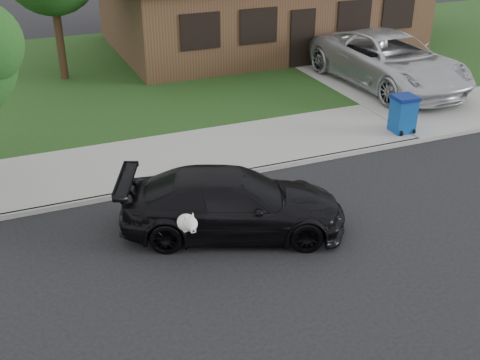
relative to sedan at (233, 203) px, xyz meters
name	(u,v)px	position (x,y,z in m)	size (l,w,h in m)	color
ground	(377,231)	(2.78, -1.15, -0.66)	(120.00, 120.00, 0.00)	black
sidewalk	(274,141)	(2.78, 3.85, -0.60)	(60.00, 3.00, 0.12)	gray
curb	(299,162)	(2.78, 2.35, -0.60)	(60.00, 0.12, 0.12)	gray
lawn	(184,66)	(2.78, 11.85, -0.60)	(60.00, 13.00, 0.13)	#193814
driveway	(360,69)	(8.78, 8.85, -0.59)	(4.50, 13.00, 0.14)	gray
sedan	(233,203)	(0.00, 0.00, 0.00)	(4.93, 3.41, 1.32)	black
minivan	(389,60)	(8.43, 6.64, 0.36)	(2.92, 6.33, 1.76)	silver
recycling_bin	(403,114)	(6.37, 2.99, -0.01)	(0.66, 0.70, 1.05)	#0D418F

